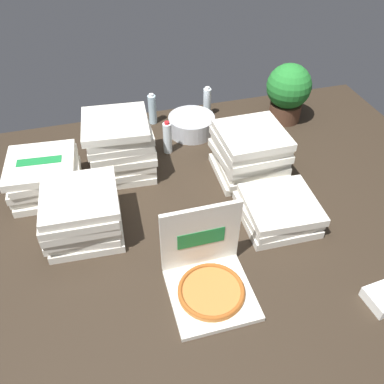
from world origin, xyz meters
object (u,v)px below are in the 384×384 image
at_px(pizza_stack_left_near, 250,153).
at_px(potted_plant, 288,91).
at_px(water_bottle_0, 207,102).
at_px(napkin_pile, 383,299).
at_px(pizza_stack_center_far, 278,210).
at_px(open_pizza_box, 208,276).
at_px(water_bottle_1, 152,109).
at_px(pizza_stack_left_far, 120,146).
at_px(water_bottle_2, 167,138).
at_px(ice_bucket, 192,125).
at_px(pizza_stack_right_far, 81,214).
at_px(pizza_stack_right_near, 45,176).

distance_m(pizza_stack_left_near, potted_plant, 0.71).
relative_size(water_bottle_0, napkin_pile, 1.60).
relative_size(pizza_stack_center_far, potted_plant, 0.96).
xyz_separation_m(open_pizza_box, water_bottle_1, (0.04, 1.46, 0.03)).
distance_m(pizza_stack_left_far, water_bottle_2, 0.33).
bearing_deg(ice_bucket, pizza_stack_right_far, -136.10).
relative_size(pizza_stack_right_far, pizza_stack_center_far, 1.04).
height_order(pizza_stack_right_near, pizza_stack_center_far, pizza_stack_right_near).
bearing_deg(pizza_stack_right_near, open_pizza_box, -52.12).
distance_m(pizza_stack_left_near, pizza_stack_center_far, 0.42).
relative_size(pizza_stack_right_far, water_bottle_2, 1.82).
relative_size(open_pizza_box, water_bottle_1, 1.74).
xyz_separation_m(water_bottle_1, potted_plant, (0.92, -0.21, 0.12)).
distance_m(water_bottle_2, potted_plant, 0.92).
relative_size(pizza_stack_left_far, water_bottle_1, 1.87).
distance_m(pizza_stack_left_far, pizza_stack_right_near, 0.46).
height_order(open_pizza_box, water_bottle_0, open_pizza_box).
height_order(pizza_stack_left_far, water_bottle_0, pizza_stack_left_far).
height_order(pizza_stack_right_far, water_bottle_1, pizza_stack_right_far).
height_order(pizza_stack_left_far, ice_bucket, pizza_stack_left_far).
relative_size(pizza_stack_center_far, ice_bucket, 1.26).
relative_size(pizza_stack_left_near, water_bottle_0, 1.80).
bearing_deg(open_pizza_box, water_bottle_1, 88.32).
relative_size(pizza_stack_right_near, water_bottle_2, 1.81).
relative_size(pizza_stack_right_near, ice_bucket, 1.30).
height_order(pizza_stack_left_far, water_bottle_1, pizza_stack_left_far).
distance_m(open_pizza_box, pizza_stack_left_near, 0.88).
bearing_deg(pizza_stack_center_far, open_pizza_box, -147.10).
bearing_deg(water_bottle_1, open_pizza_box, -91.68).
bearing_deg(ice_bucket, water_bottle_0, 48.22).
relative_size(pizza_stack_left_near, pizza_stack_right_far, 0.99).
distance_m(water_bottle_1, napkin_pile, 1.88).
relative_size(open_pizza_box, pizza_stack_left_near, 0.97).
distance_m(pizza_stack_center_far, napkin_pile, 0.65).
bearing_deg(pizza_stack_right_far, water_bottle_2, 45.13).
bearing_deg(pizza_stack_left_near, pizza_stack_right_near, 172.26).
bearing_deg(water_bottle_1, potted_plant, -12.66).
xyz_separation_m(pizza_stack_center_far, water_bottle_1, (-0.45, 1.14, 0.04)).
relative_size(pizza_stack_right_near, water_bottle_1, 1.81).
relative_size(pizza_stack_left_near, napkin_pile, 2.88).
distance_m(pizza_stack_right_near, napkin_pile, 1.84).
height_order(pizza_stack_left_far, pizza_stack_right_near, pizza_stack_left_far).
xyz_separation_m(open_pizza_box, water_bottle_0, (0.44, 1.45, 0.03)).
relative_size(water_bottle_0, water_bottle_2, 1.00).
height_order(pizza_stack_right_near, water_bottle_2, water_bottle_2).
bearing_deg(pizza_stack_right_far, pizza_stack_center_far, -10.35).
height_order(pizza_stack_left_near, pizza_stack_center_far, pizza_stack_left_near).
xyz_separation_m(pizza_stack_right_far, pizza_stack_center_far, (1.00, -0.18, -0.07)).
height_order(pizza_stack_left_near, water_bottle_0, pizza_stack_left_near).
relative_size(pizza_stack_right_near, potted_plant, 0.99).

